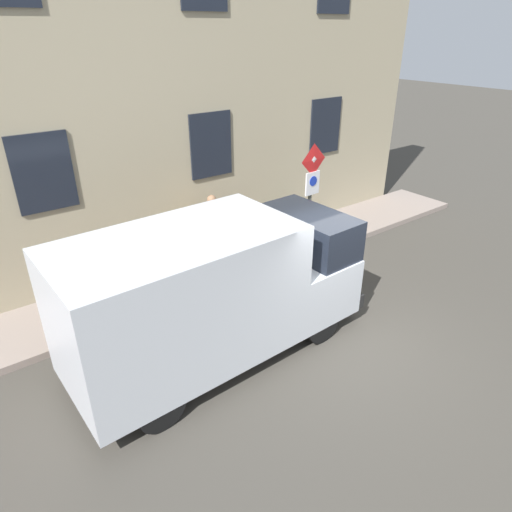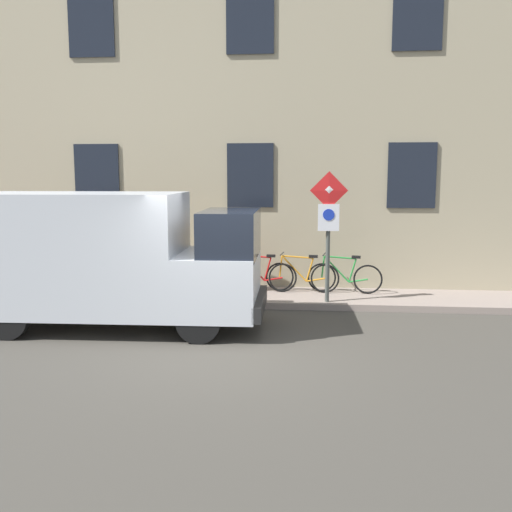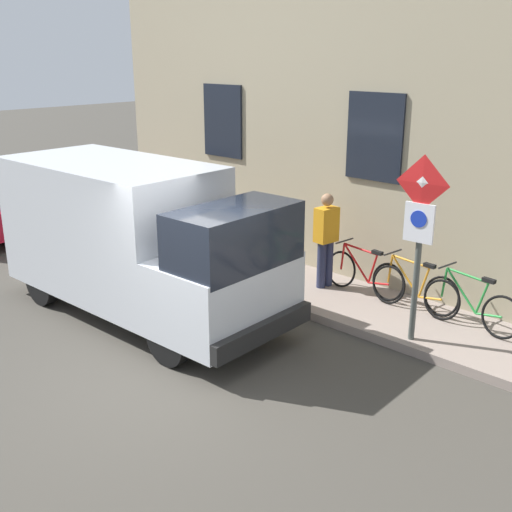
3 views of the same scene
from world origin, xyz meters
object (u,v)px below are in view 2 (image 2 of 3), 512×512
Objects in this scene: bicycle_green at (344,277)px; pedestrian at (228,252)px; bicycle_orange at (302,276)px; delivery_van at (111,257)px; sign_post_stacked at (328,219)px; bicycle_red at (260,275)px.

pedestrian is (-0.15, 2.68, 0.56)m from bicycle_green.
delivery_van is at bearing 46.55° from bicycle_orange.
sign_post_stacked reaches higher than pedestrian.
delivery_van is at bearing 42.03° from bicycle_green.
delivery_van reaches higher than bicycle_green.
sign_post_stacked is at bearing -13.38° from pedestrian.
bicycle_red is 0.94m from pedestrian.
sign_post_stacked is at bearing 76.67° from bicycle_green.
bicycle_red is at bearing 48.40° from delivery_van.
pedestrian is at bearing 10.91° from bicycle_orange.
pedestrian is at bearing 11.41° from bicycle_green.
bicycle_orange is at bearing 27.77° from sign_post_stacked.
bicycle_red is at bearing 55.39° from sign_post_stacked.
bicycle_green is 1.94m from bicycle_red.
delivery_van is (-1.91, 4.02, -0.58)m from sign_post_stacked.
bicycle_green is (1.05, -0.42, -1.40)m from sign_post_stacked.
bicycle_red is at bearing 19.77° from pedestrian.
bicycle_green is 1.00× the size of bicycle_red.
sign_post_stacked is 1.54× the size of bicycle_green.
delivery_van is 5.40m from bicycle_green.
pedestrian is at bearing 16.32° from bicycle_red.
bicycle_green is 2.74m from pedestrian.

